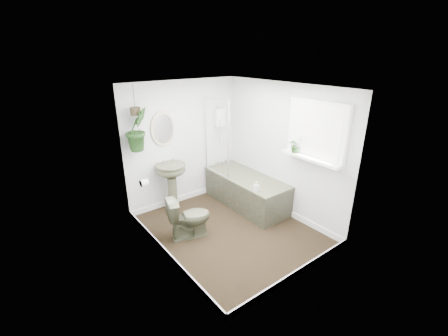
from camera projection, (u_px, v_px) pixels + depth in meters
floor at (229, 230)px, 4.95m from camera, size 2.30×2.80×0.02m
ceiling at (231, 86)px, 4.11m from camera, size 2.30×2.80×0.02m
wall_back at (183, 143)px, 5.57m from camera, size 2.30×0.02×2.30m
wall_front at (305, 199)px, 3.49m from camera, size 2.30×0.02×2.30m
wall_left at (160, 184)px, 3.87m from camera, size 0.02×2.80×2.30m
wall_right at (282, 150)px, 5.18m from camera, size 0.02×2.80×2.30m
skirting at (230, 227)px, 4.93m from camera, size 2.30×2.80×0.10m
bathtub at (246, 191)px, 5.67m from camera, size 0.72×1.72×0.58m
bath_screen at (217, 137)px, 5.48m from camera, size 0.04×0.72×1.40m
shower_box at (220, 117)px, 5.83m from camera, size 0.20×0.10×0.35m
oval_mirror at (163, 129)px, 5.19m from camera, size 0.46×0.03×0.62m
wall_sconce at (142, 138)px, 5.00m from camera, size 0.04×0.04×0.22m
toilet_roll_holder at (144, 183)px, 4.52m from camera, size 0.11×0.11×0.11m
window_recess at (317, 131)px, 4.44m from camera, size 0.08×1.00×0.90m
window_sill at (311, 158)px, 4.56m from camera, size 0.18×1.00×0.04m
window_blinds at (315, 131)px, 4.42m from camera, size 0.01×0.86×0.76m
toilet at (189, 217)px, 4.67m from camera, size 0.74×0.54×0.68m
pedestal_sink at (172, 187)px, 5.44m from camera, size 0.61×0.55×0.90m
sill_plant at (296, 145)px, 4.72m from camera, size 0.23×0.21×0.24m
hanging_plant at (137, 129)px, 4.77m from camera, size 0.45×0.39×0.70m
soap_bottle at (256, 186)px, 4.95m from camera, size 0.09×0.09×0.17m
hanging_pot at (135, 111)px, 4.66m from camera, size 0.16×0.16×0.12m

